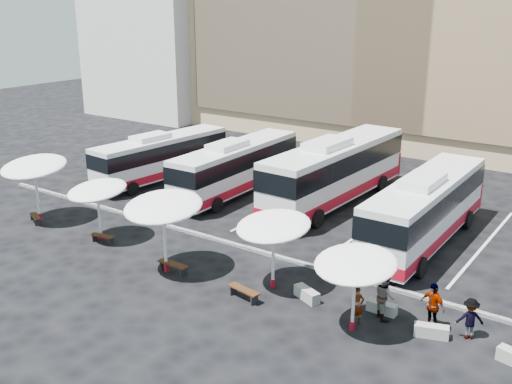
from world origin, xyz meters
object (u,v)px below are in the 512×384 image
Objects in this scene: passenger_2 at (432,306)px; passenger_3 at (470,318)px; bus_2 at (336,169)px; passenger_0 at (357,306)px; bus_0 at (162,156)px; sunshade_0 at (34,167)px; bus_3 at (426,208)px; conc_bench_1 at (382,308)px; wood_bench_1 at (103,237)px; conc_bench_2 at (431,331)px; wood_bench_2 at (173,265)px; sunshade_3 at (273,226)px; wood_bench_3 at (244,291)px; sunshade_4 at (356,264)px; conc_bench_0 at (307,294)px; bus_1 at (236,166)px; passenger_1 at (385,296)px; sunshade_1 at (97,190)px; sunshade_2 at (163,207)px; wood_bench_0 at (36,217)px.

passenger_3 is at bearing 25.29° from passenger_2.
bus_2 is 14.90m from passenger_0.
bus_0 is 2.52× the size of sunshade_0.
bus_3 is 8.35m from conc_bench_1.
conc_bench_2 is at bearing 2.95° from wood_bench_1.
bus_0 is 24.57m from conc_bench_2.
wood_bench_2 is 1.29× the size of conc_bench_2.
sunshade_3 is 3.04m from wood_bench_3.
bus_2 is at bearing 120.45° from sunshade_4.
bus_3 is at bearing 78.10° from conc_bench_0.
bus_2 is 10.46× the size of conc_bench_2.
passenger_2 is 1.42m from passenger_3.
bus_0 is 12.54m from bus_2.
bus_1 is 12.42m from sunshade_0.
sunshade_3 is (15.64, 0.72, -0.32)m from sunshade_0.
bus_0 is 6.86× the size of passenger_0.
conc_bench_0 is 0.69× the size of passenger_2.
wood_bench_1 is at bearing -1.71° from sunshade_0.
passenger_1 is at bearing 9.07° from passenger_0.
conc_bench_0 is (12.37, 0.48, -2.49)m from sunshade_1.
passenger_1 is (1.44, -8.40, -1.02)m from bus_3.
sunshade_2 reaches higher than wood_bench_1.
wood_bench_2 is at bearing -18.96° from passenger_3.
wood_bench_2 is 11.73m from passenger_2.
passenger_2 is (7.32, 2.30, 0.58)m from wood_bench_3.
sunshade_0 is 1.18× the size of sunshade_1.
passenger_3 reaches higher than wood_bench_1.
passenger_2 is at bearing 5.12° from wood_bench_1.
wood_bench_1 is (5.42, 0.19, -0.00)m from wood_bench_0.
bus_1 is at bearing 171.36° from passenger_2.
bus_0 is 19.80m from conc_bench_0.
wood_bench_1 is 15.30m from passenger_1.
sunshade_0 reaches higher than passenger_3.
wood_bench_2 is at bearing -3.91° from sunshade_0.
conc_bench_1 is (4.90, 0.64, -2.66)m from sunshade_3.
bus_1 is 7.02× the size of passenger_3.
sunshade_4 is (20.00, -10.60, 1.03)m from bus_0.
wood_bench_2 is at bearing -167.47° from conc_bench_1.
sunshade_2 is 5.90m from wood_bench_1.
conc_bench_0 is (11.94, 0.75, -0.07)m from wood_bench_1.
sunshade_3 reaches higher than passenger_3.
sunshade_1 is 2.26× the size of wood_bench_3.
bus_0 is 25.35m from passenger_3.
wood_bench_0 is 0.74× the size of passenger_2.
wood_bench_3 is at bearing -141.57° from passenger_2.
passenger_1 is at bearing -148.32° from passenger_2.
bus_0 is 6.69× the size of wood_bench_3.
passenger_3 is (13.34, 2.25, -2.39)m from sunshade_2.
wood_bench_2 is (-8.28, -10.18, -1.59)m from bus_3.
bus_0 reaches higher than conc_bench_0.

